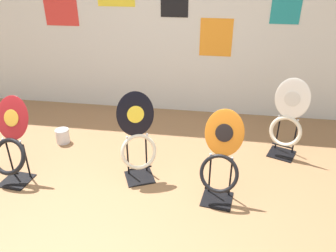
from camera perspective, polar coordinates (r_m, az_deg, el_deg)
The scene contains 7 objects.
ground_plane at distance 2.92m, azimuth -8.09°, elevation -17.54°, with size 14.00×14.00×0.00m, color #8E6642.
wall_back at distance 4.60m, azimuth -0.04°, elevation 18.05°, with size 8.00×0.07×2.60m.
toilet_seat_display_orange_sun at distance 3.00m, azimuth 9.20°, elevation -5.86°, with size 0.39×0.39×0.87m.
toilet_seat_display_crimson_swirl at distance 3.57m, azimuth -25.69°, elevation -2.99°, with size 0.40×0.41×0.86m.
toilet_seat_display_jazz_black at distance 3.24m, azimuth -5.33°, elevation -2.41°, with size 0.42×0.37×0.93m.
toilet_seat_display_white_plain at distance 3.87m, azimuth 20.08°, elevation 0.64°, with size 0.40×0.36×0.91m.
paint_can at distance 4.23m, azimuth -17.88°, elevation -1.58°, with size 0.17×0.17×0.18m.
Camera 1 is at (0.70, -1.96, 2.05)m, focal length 35.00 mm.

